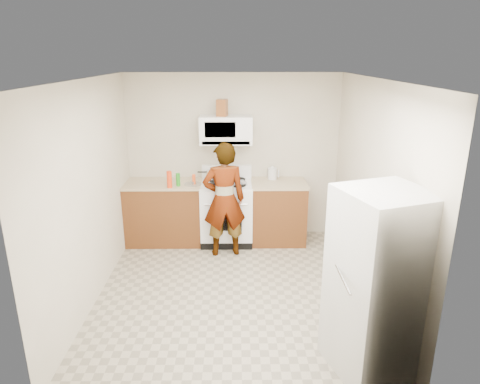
{
  "coord_description": "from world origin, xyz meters",
  "views": [
    {
      "loc": [
        0.04,
        -4.59,
        2.75
      ],
      "look_at": [
        0.09,
        0.55,
        1.09
      ],
      "focal_mm": 32.0,
      "sensor_mm": 36.0,
      "label": 1
    }
  ],
  "objects_px": {
    "person": "(224,200)",
    "fridge": "(378,284)",
    "saucepan": "(213,175)",
    "kettle": "(272,174)",
    "gas_range": "(227,211)",
    "microwave": "(226,130)"
  },
  "relations": [
    {
      "from": "saucepan",
      "to": "fridge",
      "type": "bearing_deg",
      "value": -62.06
    },
    {
      "from": "fridge",
      "to": "kettle",
      "type": "xyz_separation_m",
      "value": [
        -0.68,
        2.98,
        0.17
      ]
    },
    {
      "from": "person",
      "to": "fridge",
      "type": "relative_size",
      "value": 0.96
    },
    {
      "from": "fridge",
      "to": "kettle",
      "type": "height_order",
      "value": "fridge"
    },
    {
      "from": "gas_range",
      "to": "saucepan",
      "type": "distance_m",
      "value": 0.59
    },
    {
      "from": "microwave",
      "to": "saucepan",
      "type": "height_order",
      "value": "microwave"
    },
    {
      "from": "fridge",
      "to": "saucepan",
      "type": "bearing_deg",
      "value": 99.04
    },
    {
      "from": "fridge",
      "to": "saucepan",
      "type": "distance_m",
      "value": 3.36
    },
    {
      "from": "gas_range",
      "to": "person",
      "type": "bearing_deg",
      "value": -93.0
    },
    {
      "from": "gas_range",
      "to": "microwave",
      "type": "height_order",
      "value": "microwave"
    },
    {
      "from": "kettle",
      "to": "saucepan",
      "type": "relative_size",
      "value": 0.77
    },
    {
      "from": "fridge",
      "to": "kettle",
      "type": "relative_size",
      "value": 10.01
    },
    {
      "from": "kettle",
      "to": "saucepan",
      "type": "bearing_deg",
      "value": 157.45
    },
    {
      "from": "saucepan",
      "to": "person",
      "type": "bearing_deg",
      "value": -74.0
    },
    {
      "from": "fridge",
      "to": "person",
      "type": "bearing_deg",
      "value": 101.77
    },
    {
      "from": "gas_range",
      "to": "fridge",
      "type": "relative_size",
      "value": 0.66
    },
    {
      "from": "kettle",
      "to": "saucepan",
      "type": "height_order",
      "value": "kettle"
    },
    {
      "from": "microwave",
      "to": "fridge",
      "type": "xyz_separation_m",
      "value": [
        1.37,
        -2.93,
        -0.85
      ]
    },
    {
      "from": "person",
      "to": "fridge",
      "type": "bearing_deg",
      "value": 111.54
    },
    {
      "from": "person",
      "to": "saucepan",
      "type": "relative_size",
      "value": 7.44
    },
    {
      "from": "kettle",
      "to": "microwave",
      "type": "bearing_deg",
      "value": 160.49
    },
    {
      "from": "microwave",
      "to": "fridge",
      "type": "distance_m",
      "value": 3.35
    }
  ]
}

